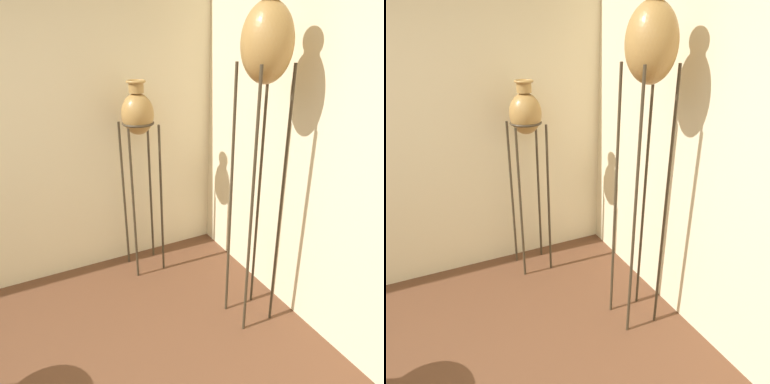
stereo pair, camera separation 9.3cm
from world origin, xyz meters
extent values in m
cylinder|color=#382D1E|center=(1.59, 0.70, 0.92)|extent=(0.02, 0.02, 1.85)
cylinder|color=#382D1E|center=(1.83, 0.70, 0.92)|extent=(0.02, 0.02, 1.85)
cylinder|color=#382D1E|center=(1.59, 0.94, 0.92)|extent=(0.02, 0.02, 1.85)
cylinder|color=#382D1E|center=(1.83, 0.94, 0.92)|extent=(0.02, 0.02, 1.85)
torus|color=#382D1E|center=(1.71, 0.82, 1.85)|extent=(0.25, 0.25, 0.02)
ellipsoid|color=olive|center=(1.71, 0.82, 1.95)|extent=(0.31, 0.31, 0.46)
cylinder|color=#382D1E|center=(1.13, 1.68, 0.67)|extent=(0.02, 0.02, 1.34)
cylinder|color=#382D1E|center=(1.38, 1.68, 0.67)|extent=(0.02, 0.02, 1.34)
cylinder|color=#382D1E|center=(1.13, 1.93, 0.67)|extent=(0.02, 0.02, 1.34)
cylinder|color=#382D1E|center=(1.38, 1.93, 0.67)|extent=(0.02, 0.02, 1.34)
torus|color=#382D1E|center=(1.25, 1.80, 1.34)|extent=(0.26, 0.26, 0.02)
ellipsoid|color=olive|center=(1.25, 1.80, 1.41)|extent=(0.26, 0.26, 0.33)
cylinder|color=olive|center=(1.25, 1.80, 1.62)|extent=(0.12, 0.12, 0.09)
torus|color=olive|center=(1.25, 1.80, 1.66)|extent=(0.15, 0.15, 0.02)
camera|label=1|loc=(0.26, -1.02, 2.01)|focal=35.00mm
camera|label=2|loc=(0.35, -1.06, 2.01)|focal=35.00mm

